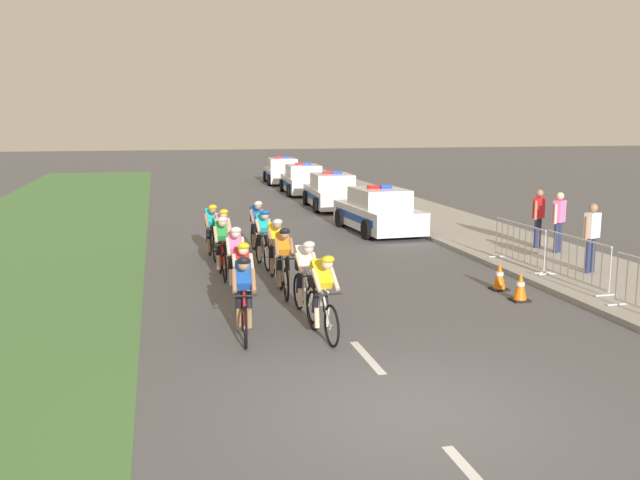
% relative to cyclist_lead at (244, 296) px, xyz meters
% --- Properties ---
extents(ground_plane, '(160.00, 160.00, 0.00)m').
position_rel_cyclist_lead_xyz_m(ground_plane, '(1.81, -3.54, -0.79)').
color(ground_plane, '#56565B').
extents(sidewalk_slab, '(3.65, 60.00, 0.12)m').
position_rel_cyclist_lead_xyz_m(sidewalk_slab, '(8.72, 10.46, -0.73)').
color(sidewalk_slab, '#A3A099').
rests_on(sidewalk_slab, ground).
extents(kerb_edge, '(0.16, 60.00, 0.13)m').
position_rel_cyclist_lead_xyz_m(kerb_edge, '(6.97, 10.46, -0.72)').
color(kerb_edge, '#9E9E99').
rests_on(kerb_edge, ground).
extents(grass_verge, '(7.00, 60.00, 0.01)m').
position_rel_cyclist_lead_xyz_m(grass_verge, '(-5.27, 10.46, -0.78)').
color(grass_verge, '#4C7F42').
rests_on(grass_verge, ground).
extents(lane_markings_centre, '(0.14, 17.60, 0.01)m').
position_rel_cyclist_lead_xyz_m(lane_markings_centre, '(1.81, 2.66, -0.78)').
color(lane_markings_centre, white).
rests_on(lane_markings_centre, ground).
extents(cyclist_lead, '(0.44, 1.72, 1.56)m').
position_rel_cyclist_lead_xyz_m(cyclist_lead, '(0.00, 0.00, 0.00)').
color(cyclist_lead, black).
rests_on(cyclist_lead, ground).
extents(cyclist_second, '(0.45, 1.72, 1.56)m').
position_rel_cyclist_lead_xyz_m(cyclist_second, '(1.33, -0.23, 0.00)').
color(cyclist_second, black).
rests_on(cyclist_second, ground).
extents(cyclist_third, '(0.42, 1.72, 1.56)m').
position_rel_cyclist_lead_xyz_m(cyclist_third, '(0.14, 1.35, 0.00)').
color(cyclist_third, black).
rests_on(cyclist_third, ground).
extents(cyclist_fourth, '(0.43, 1.72, 1.56)m').
position_rel_cyclist_lead_xyz_m(cyclist_fourth, '(1.33, 1.21, 0.00)').
color(cyclist_fourth, black).
rests_on(cyclist_fourth, ground).
extents(cyclist_fifth, '(0.42, 1.72, 1.56)m').
position_rel_cyclist_lead_xyz_m(cyclist_fifth, '(0.21, 3.26, 0.00)').
color(cyclist_fifth, black).
rests_on(cyclist_fifth, ground).
extents(cyclist_sixth, '(0.43, 1.72, 1.56)m').
position_rel_cyclist_lead_xyz_m(cyclist_sixth, '(1.21, 2.89, 0.00)').
color(cyclist_sixth, black).
rests_on(cyclist_sixth, ground).
extents(cyclist_seventh, '(0.42, 1.72, 1.56)m').
position_rel_cyclist_lead_xyz_m(cyclist_seventh, '(0.08, 4.91, 0.00)').
color(cyclist_seventh, black).
rests_on(cyclist_seventh, ground).
extents(cyclist_eighth, '(0.42, 1.72, 1.56)m').
position_rel_cyclist_lead_xyz_m(cyclist_eighth, '(1.26, 4.25, 0.00)').
color(cyclist_eighth, black).
rests_on(cyclist_eighth, ground).
extents(cyclist_ninth, '(0.44, 1.72, 1.56)m').
position_rel_cyclist_lead_xyz_m(cyclist_ninth, '(0.22, 6.28, 0.00)').
color(cyclist_ninth, black).
rests_on(cyclist_ninth, ground).
extents(cyclist_tenth, '(0.44, 1.72, 1.56)m').
position_rel_cyclist_lead_xyz_m(cyclist_tenth, '(1.21, 5.89, 0.00)').
color(cyclist_tenth, black).
rests_on(cyclist_tenth, ground).
extents(cyclist_eleventh, '(0.44, 1.72, 1.56)m').
position_rel_cyclist_lead_xyz_m(cyclist_eleventh, '(0.02, 7.29, 0.00)').
color(cyclist_eleventh, black).
rests_on(cyclist_eleventh, ground).
extents(cyclist_twelfth, '(0.43, 1.72, 1.56)m').
position_rel_cyclist_lead_xyz_m(cyclist_twelfth, '(1.32, 7.84, 0.00)').
color(cyclist_twelfth, black).
rests_on(cyclist_twelfth, ground).
extents(police_car_nearest, '(2.19, 4.50, 1.59)m').
position_rel_cyclist_lead_xyz_m(police_car_nearest, '(5.84, 10.72, -0.11)').
color(police_car_nearest, white).
rests_on(police_car_nearest, ground).
extents(police_car_second, '(2.17, 4.48, 1.59)m').
position_rel_cyclist_lead_xyz_m(police_car_second, '(5.84, 17.17, -0.11)').
color(police_car_second, white).
rests_on(police_car_second, ground).
extents(police_car_third, '(2.15, 4.48, 1.59)m').
position_rel_cyclist_lead_xyz_m(police_car_third, '(5.84, 23.19, -0.11)').
color(police_car_third, silver).
rests_on(police_car_third, ground).
extents(police_car_furthest, '(2.22, 4.51, 1.59)m').
position_rel_cyclist_lead_xyz_m(police_car_furthest, '(5.84, 29.24, -0.11)').
color(police_car_furthest, silver).
rests_on(police_car_furthest, ground).
extents(crowd_barrier_middle, '(0.57, 2.32, 1.07)m').
position_rel_cyclist_lead_xyz_m(crowd_barrier_middle, '(7.63, 1.91, -0.14)').
color(crowd_barrier_middle, '#B7BABF').
rests_on(crowd_barrier_middle, sidewalk_slab).
extents(crowd_barrier_rear, '(0.57, 2.32, 1.07)m').
position_rel_cyclist_lead_xyz_m(crowd_barrier_rear, '(7.46, 4.15, -0.14)').
color(crowd_barrier_rear, '#B7BABF').
rests_on(crowd_barrier_rear, sidewalk_slab).
extents(traffic_cone_near, '(0.36, 0.36, 0.64)m').
position_rel_cyclist_lead_xyz_m(traffic_cone_near, '(5.95, 1.31, -0.48)').
color(traffic_cone_near, black).
rests_on(traffic_cone_near, ground).
extents(traffic_cone_mid, '(0.36, 0.36, 0.64)m').
position_rel_cyclist_lead_xyz_m(traffic_cone_mid, '(5.98, 2.30, -0.48)').
color(traffic_cone_mid, black).
rests_on(traffic_cone_mid, ground).
extents(spectator_closest, '(0.51, 0.33, 1.68)m').
position_rel_cyclist_lead_xyz_m(spectator_closest, '(8.69, 2.97, 0.30)').
color(spectator_closest, '#23284C').
rests_on(spectator_closest, sidewalk_slab).
extents(spectator_middle, '(0.48, 0.38, 1.68)m').
position_rel_cyclist_lead_xyz_m(spectator_middle, '(9.36, 5.47, 0.30)').
color(spectator_middle, '#23284C').
rests_on(spectator_middle, sidewalk_slab).
extents(spectator_back, '(0.46, 0.39, 1.68)m').
position_rel_cyclist_lead_xyz_m(spectator_back, '(9.21, 6.28, 0.30)').
color(spectator_back, '#23284C').
rests_on(spectator_back, sidewalk_slab).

